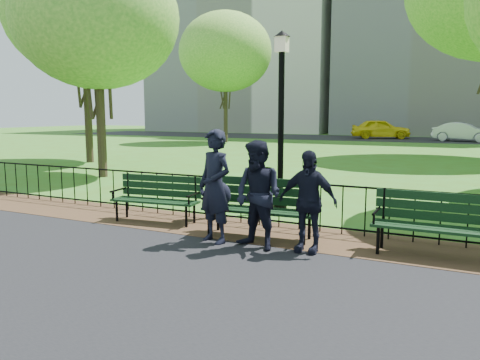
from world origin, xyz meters
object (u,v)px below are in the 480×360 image
at_px(park_bench_main, 245,199).
at_px(tree_mid_w, 83,13).
at_px(tree_far_w, 225,52).
at_px(park_bench_left_a, 157,194).
at_px(lamppost, 281,115).
at_px(person_left, 215,186).
at_px(person_right, 308,201).
at_px(sedan_silver, 464,132).
at_px(taxi, 381,129).
at_px(park_bench_right_a, 438,218).
at_px(person_mid, 258,195).
at_px(tree_near_w, 97,19).

relative_size(park_bench_main, tree_mid_w, 0.22).
distance_m(tree_mid_w, tree_far_w, 15.47).
height_order(park_bench_left_a, lamppost, lamppost).
relative_size(tree_far_w, person_left, 5.05).
relative_size(person_right, sedan_silver, 0.36).
xyz_separation_m(park_bench_left_a, taxi, (-1.41, 33.71, 0.27)).
bearing_deg(person_left, park_bench_right_a, 32.63).
bearing_deg(person_left, tree_far_w, 137.40).
height_order(lamppost, person_mid, lamppost).
bearing_deg(sedan_silver, tree_mid_w, 159.85).
height_order(lamppost, sedan_silver, lamppost).
height_order(tree_near_w, tree_far_w, tree_far_w).
height_order(lamppost, person_right, lamppost).
xyz_separation_m(park_bench_right_a, sedan_silver, (-0.12, 32.22, 0.14)).
relative_size(park_bench_right_a, person_mid, 1.08).
bearing_deg(tree_far_w, person_right, -59.48).
distance_m(lamppost, sedan_silver, 30.40).
bearing_deg(tree_mid_w, park_bench_main, -35.72).
xyz_separation_m(person_left, person_right, (1.55, 0.14, -0.15)).
relative_size(person_mid, sedan_silver, 0.39).
xyz_separation_m(park_bench_main, park_bench_right_a, (3.09, 0.20, -0.08)).
relative_size(person_left, person_mid, 1.09).
xyz_separation_m(tree_near_w, tree_far_w, (-5.26, 18.86, 1.38)).
height_order(person_mid, taxi, person_mid).
xyz_separation_m(park_bench_main, person_left, (-0.28, -0.57, 0.28)).
bearing_deg(park_bench_left_a, park_bench_right_a, -7.06).
height_order(park_bench_left_a, tree_mid_w, tree_mid_w).
height_order(park_bench_main, tree_near_w, tree_near_w).
bearing_deg(park_bench_right_a, person_mid, -162.79).
xyz_separation_m(lamppost, tree_mid_w, (-11.42, 6.16, 4.25)).
xyz_separation_m(park_bench_main, park_bench_left_a, (-2.04, 0.24, -0.10)).
bearing_deg(tree_mid_w, lamppost, -28.32).
height_order(park_bench_main, person_mid, person_mid).
relative_size(lamppost, tree_mid_w, 0.42).
bearing_deg(tree_near_w, lamppost, -19.76).
distance_m(lamppost, tree_near_w, 8.57).
height_order(tree_far_w, taxi, tree_far_w).
height_order(park_bench_left_a, person_mid, person_mid).
height_order(park_bench_main, lamppost, lamppost).
bearing_deg(person_mid, park_bench_main, 145.83).
distance_m(person_left, person_mid, 0.81).
bearing_deg(sedan_silver, person_mid, -173.12).
bearing_deg(park_bench_left_a, person_mid, -25.12).
height_order(park_bench_left_a, tree_far_w, tree_far_w).
height_order(tree_mid_w, taxi, tree_mid_w).
distance_m(lamppost, tree_far_w, 25.47).
height_order(park_bench_main, person_right, person_right).
xyz_separation_m(park_bench_right_a, tree_near_w, (-10.82, 4.71, 4.60)).
height_order(tree_near_w, person_mid, tree_near_w).
bearing_deg(person_right, park_bench_left_a, 170.39).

